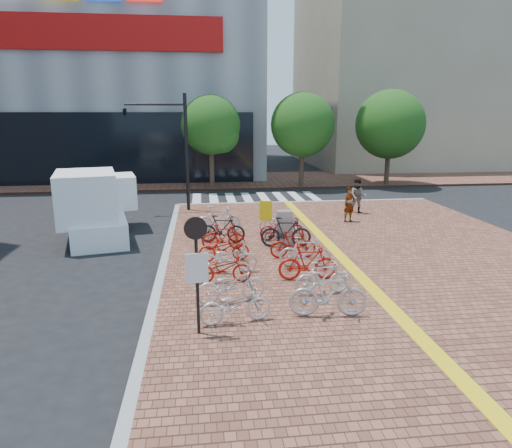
{
  "coord_description": "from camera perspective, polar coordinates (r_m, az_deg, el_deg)",
  "views": [
    {
      "loc": [
        -2.67,
        -12.52,
        4.95
      ],
      "look_at": [
        -0.89,
        2.32,
        1.3
      ],
      "focal_mm": 32.0,
      "sensor_mm": 36.0,
      "label": 1
    }
  ],
  "objects": [
    {
      "name": "bike_3",
      "position": [
        14.06,
        -3.51,
        -4.22
      ],
      "size": [
        1.81,
        0.66,
        0.95
      ],
      "primitive_type": "imported",
      "rotation": [
        0.0,
        0.0,
        1.55
      ],
      "color": "silver",
      "rests_on": "sidewalk"
    },
    {
      "name": "bike_4",
      "position": [
        15.13,
        -4.05,
        -3.04
      ],
      "size": [
        1.75,
        0.77,
        0.89
      ],
      "primitive_type": "imported",
      "rotation": [
        0.0,
        0.0,
        1.68
      ],
      "color": "#B61D0D",
      "rests_on": "sidewalk"
    },
    {
      "name": "pedestrian_b",
      "position": [
        22.83,
        12.62,
        3.4
      ],
      "size": [
        0.99,
        0.89,
        1.68
      ],
      "primitive_type": "imported",
      "rotation": [
        0.0,
        0.0,
        -0.38
      ],
      "color": "#505366",
      "rests_on": "sidewalk"
    },
    {
      "name": "bike_0",
      "position": [
        10.8,
        -2.62,
        -10.04
      ],
      "size": [
        1.78,
        0.85,
        0.9
      ],
      "primitive_type": "imported",
      "rotation": [
        0.0,
        0.0,
        1.72
      ],
      "color": "silver",
      "rests_on": "sidewalk"
    },
    {
      "name": "bike_14",
      "position": [
        17.66,
        3.25,
        -0.54
      ],
      "size": [
        1.79,
        0.76,
        0.92
      ],
      "primitive_type": "imported",
      "rotation": [
        0.0,
        0.0,
        1.66
      ],
      "color": "#B40C19",
      "rests_on": "sidewalk"
    },
    {
      "name": "yellow_sign",
      "position": [
        16.63,
        1.2,
        1.14
      ],
      "size": [
        0.46,
        0.14,
        1.7
      ],
      "color": "#B7B7BC",
      "rests_on": "sidewalk"
    },
    {
      "name": "bike_12",
      "position": [
        15.46,
        4.66,
        -2.58
      ],
      "size": [
        1.58,
        0.51,
        0.94
      ],
      "primitive_type": "imported",
      "rotation": [
        0.0,
        0.0,
        1.53
      ],
      "color": "#A8170C",
      "rests_on": "sidewalk"
    },
    {
      "name": "pedestrian_a",
      "position": [
        20.96,
        11.56,
        2.43
      ],
      "size": [
        0.68,
        0.57,
        1.6
      ],
      "primitive_type": "imported",
      "rotation": [
        0.0,
        0.0,
        0.37
      ],
      "color": "gray",
      "rests_on": "sidewalk"
    },
    {
      "name": "bike_10",
      "position": [
        13.5,
        6.49,
        -4.83
      ],
      "size": [
        1.76,
        0.54,
        1.05
      ],
      "primitive_type": "imported",
      "rotation": [
        0.0,
        0.0,
        1.55
      ],
      "color": "red",
      "rests_on": "sidewalk"
    },
    {
      "name": "bike_5",
      "position": [
        16.45,
        -4.12,
        -1.6
      ],
      "size": [
        1.55,
        0.48,
        0.93
      ],
      "primitive_type": "imported",
      "rotation": [
        0.0,
        0.0,
        1.54
      ],
      "color": "#B5140C",
      "rests_on": "sidewalk"
    },
    {
      "name": "department_store",
      "position": [
        47.29,
        -25.27,
        23.5
      ],
      "size": [
        36.0,
        24.27,
        28.0
      ],
      "color": "gray",
      "rests_on": "ground"
    },
    {
      "name": "bike_8",
      "position": [
        11.19,
        9.03,
        -8.66
      ],
      "size": [
        1.95,
        0.76,
        1.14
      ],
      "primitive_type": "imported",
      "rotation": [
        0.0,
        0.0,
        1.45
      ],
      "color": "#B7B7BC",
      "rests_on": "sidewalk"
    },
    {
      "name": "tactile_strip",
      "position": [
        10.07,
        22.74,
        -15.87
      ],
      "size": [
        0.4,
        34.0,
        0.01
      ],
      "primitive_type": "cube",
      "color": "yellow",
      "rests_on": "sidewalk"
    },
    {
      "name": "bike_7",
      "position": [
        18.64,
        -4.75,
        0.55
      ],
      "size": [
        1.93,
        0.69,
        1.14
      ],
      "primitive_type": "imported",
      "rotation": [
        0.0,
        0.0,
        1.66
      ],
      "color": "silver",
      "rests_on": "sidewalk"
    },
    {
      "name": "bike_9",
      "position": [
        12.52,
        8.32,
        -6.66
      ],
      "size": [
        1.6,
        0.59,
        0.94
      ],
      "primitive_type": "imported",
      "rotation": [
        0.0,
        0.0,
        1.67
      ],
      "color": "silver",
      "rests_on": "sidewalk"
    },
    {
      "name": "ground",
      "position": [
        13.72,
        4.9,
        -7.47
      ],
      "size": [
        120.0,
        120.0,
        0.0
      ],
      "primitive_type": "plane",
      "color": "black",
      "rests_on": "ground"
    },
    {
      "name": "bike_15",
      "position": [
        18.68,
        2.89,
        0.16
      ],
      "size": [
        1.68,
        0.77,
        0.85
      ],
      "primitive_type": "imported",
      "rotation": [
        0.0,
        0.0,
        1.44
      ],
      "color": "#A4A4A9",
      "rests_on": "sidewalk"
    },
    {
      "name": "bike_13",
      "position": [
        16.72,
        3.77,
        -1.01
      ],
      "size": [
        1.89,
        0.71,
        1.11
      ],
      "primitive_type": "imported",
      "rotation": [
        0.0,
        0.0,
        1.47
      ],
      "color": "black",
      "rests_on": "sidewalk"
    },
    {
      "name": "building_beige",
      "position": [
        49.25,
        18.95,
        17.73
      ],
      "size": [
        20.0,
        18.0,
        18.0
      ],
      "primitive_type": "cube",
      "color": "gray",
      "rests_on": "ground"
    },
    {
      "name": "traffic_light_pole",
      "position": [
        23.09,
        -12.11,
        11.32
      ],
      "size": [
        3.08,
        1.19,
        5.73
      ],
      "color": "black",
      "rests_on": "sidewalk"
    },
    {
      "name": "bike_11",
      "position": [
        14.6,
        6.19,
        -3.49
      ],
      "size": [
        1.71,
        0.7,
        1.0
      ],
      "primitive_type": "imported",
      "rotation": [
        0.0,
        0.0,
        1.43
      ],
      "color": "silver",
      "rests_on": "sidewalk"
    },
    {
      "name": "crosswalk",
      "position": [
        27.16,
        -0.01,
        3.23
      ],
      "size": [
        7.5,
        4.0,
        0.01
      ],
      "color": "silver",
      "rests_on": "ground"
    },
    {
      "name": "bike_2",
      "position": [
        13.25,
        -4.12,
        -5.58
      ],
      "size": [
        1.64,
        0.6,
        0.86
      ],
      "primitive_type": "imported",
      "rotation": [
        0.0,
        0.0,
        1.59
      ],
      "color": "#AA180C",
      "rests_on": "sidewalk"
    },
    {
      "name": "bike_1",
      "position": [
        11.9,
        -3.17,
        -7.6
      ],
      "size": [
        1.9,
        0.93,
        0.95
      ],
      "primitive_type": "imported",
      "rotation": [
        0.0,
        0.0,
        1.74
      ],
      "color": "silver",
      "rests_on": "sidewalk"
    },
    {
      "name": "street_trees",
      "position": [
        30.96,
        7.77,
        12.02
      ],
      "size": [
        16.2,
        4.6,
        6.35
      ],
      "color": "#38281E",
      "rests_on": "far_sidewalk"
    },
    {
      "name": "notice_sign",
      "position": [
        9.9,
        -7.44,
        -4.68
      ],
      "size": [
        0.5,
        0.14,
        2.69
      ],
      "color": "black",
      "rests_on": "sidewalk"
    },
    {
      "name": "far_sidewalk",
      "position": [
        33.98,
        -2.26,
        5.46
      ],
      "size": [
        70.0,
        8.0,
        0.15
      ],
      "primitive_type": "cube",
      "color": "brown",
      "rests_on": "ground"
    },
    {
      "name": "box_truck",
      "position": [
        19.37,
        -19.21,
        2.11
      ],
      "size": [
        3.06,
        5.14,
        2.78
      ],
      "color": "white",
      "rests_on": "ground"
    },
    {
      "name": "utility_box",
      "position": [
        17.08,
        3.55,
        -0.42
      ],
      "size": [
        0.6,
        0.45,
        1.27
      ],
      "primitive_type": "cube",
      "rotation": [
        0.0,
        0.0,
        -0.05
      ],
      "color": "#A6A6AA",
      "rests_on": "sidewalk"
    },
    {
      "name": "kerb_north",
      "position": [
        25.63,
        6.09,
        2.68
      ],
      "size": [
        14.0,
        0.25,
        0.15
      ],
      "primitive_type": "cube",
      "color": "gray",
      "rests_on": "ground"
    },
    {
      "name": "bike_6",
      "position": [
        17.3,
        -4.3,
        -0.61
      ],
      "size": [
        1.82,
        0.79,
        1.06
      ],
      "primitive_type": "imported",
      "rotation": [
        0.0,
        0.0,
        1.4
      ],
      "color": "black",
      "rests_on": "sidewalk"
    },
    {
      "name": "sidewalk",
      "position": [
        10.6,
        27.58,
        -15.33
      ],
      "size": [
        14.0,
        34.0,
        0.15
      ],
      "primitive_type": "cube",
      "color": "brown",
      "rests_on": "ground"
    },
    {
      "name": "kerb_west",
      "position": [
        9.06,
        -15.02,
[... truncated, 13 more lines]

